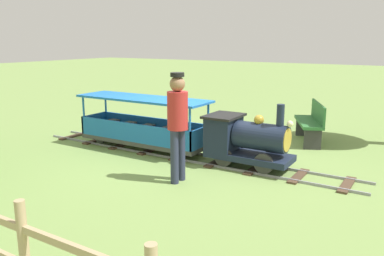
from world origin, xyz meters
TOP-DOWN VIEW (x-y plane):
  - ground_plane at (0.00, 0.00)m, footprint 60.00×60.00m
  - track at (0.00, -0.11)m, footprint 0.72×6.40m
  - locomotive at (0.00, 1.10)m, footprint 0.68×1.45m
  - passenger_car at (0.00, -1.01)m, footprint 0.78×2.70m
  - conductor_person at (1.13, 0.55)m, footprint 0.30×0.30m
  - park_bench at (-2.25, 1.57)m, footprint 1.35×0.91m

SIDE VIEW (x-z plane):
  - ground_plane at x=0.00m, z-range 0.00..0.00m
  - track at x=0.00m, z-range 0.00..0.04m
  - park_bench at x=-2.25m, z-range 0.01..0.83m
  - passenger_car at x=0.00m, z-range -0.06..0.91m
  - locomotive at x=0.00m, z-range -0.05..1.02m
  - conductor_person at x=1.13m, z-range 0.15..1.77m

